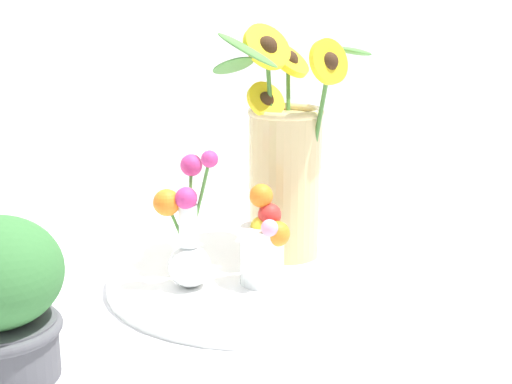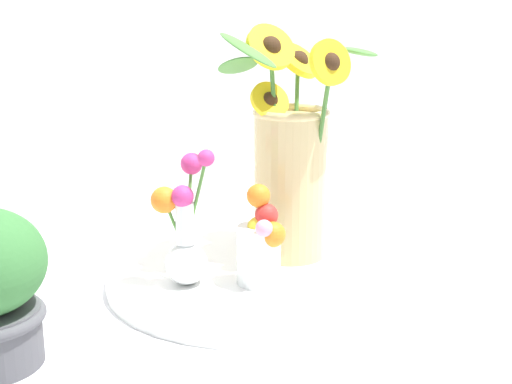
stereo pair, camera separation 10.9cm
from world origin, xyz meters
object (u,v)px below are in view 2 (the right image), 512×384
object	(u,v)px
mason_jar_sunflowers	(290,166)
vase_bulb_right	(184,233)
serving_tray	(256,277)
vase_small_center	(261,243)

from	to	relation	value
mason_jar_sunflowers	vase_bulb_right	bearing A→B (deg)	-177.15
serving_tray	vase_small_center	size ratio (longest dim) A/B	3.01
serving_tray	vase_bulb_right	size ratio (longest dim) A/B	2.22
mason_jar_sunflowers	vase_bulb_right	xyz separation A→B (m)	(-0.20, -0.01, -0.07)
serving_tray	vase_bulb_right	world-z (taller)	vase_bulb_right
serving_tray	vase_small_center	bearing A→B (deg)	-115.90
mason_jar_sunflowers	vase_bulb_right	distance (m)	0.22
mason_jar_sunflowers	vase_bulb_right	size ratio (longest dim) A/B	1.85
mason_jar_sunflowers	vase_small_center	world-z (taller)	mason_jar_sunflowers
vase_bulb_right	vase_small_center	bearing A→B (deg)	-36.04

